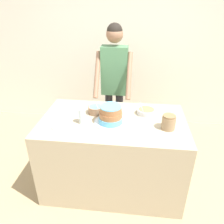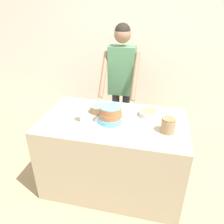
# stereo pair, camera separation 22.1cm
# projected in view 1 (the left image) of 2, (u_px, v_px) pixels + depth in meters

# --- Properties ---
(ground_plane) EXTENTS (14.00, 14.00, 0.00)m
(ground_plane) POSITION_uv_depth(u_px,v_px,m) (108.00, 212.00, 2.32)
(ground_plane) COLOR tan
(wall_back) EXTENTS (10.00, 0.05, 2.60)m
(wall_back) POSITION_uv_depth(u_px,v_px,m) (124.00, 48.00, 3.53)
(wall_back) COLOR silver
(wall_back) RESTS_ON ground_plane
(counter) EXTENTS (1.53, 0.89, 0.88)m
(counter) POSITION_uv_depth(u_px,v_px,m) (113.00, 153.00, 2.51)
(counter) COLOR tan
(counter) RESTS_ON ground_plane
(person_baker) EXTENTS (0.47, 0.48, 1.76)m
(person_baker) POSITION_uv_depth(u_px,v_px,m) (114.00, 76.00, 2.92)
(person_baker) COLOR #2D2D38
(person_baker) RESTS_ON ground_plane
(cake) EXTENTS (0.34, 0.34, 0.19)m
(cake) POSITION_uv_depth(u_px,v_px,m) (111.00, 115.00, 2.21)
(cake) COLOR silver
(cake) RESTS_ON counter
(frosting_bowl_blue) EXTENTS (0.17, 0.17, 0.18)m
(frosting_bowl_blue) POSITION_uv_depth(u_px,v_px,m) (96.00, 109.00, 2.42)
(frosting_bowl_blue) COLOR #936B4C
(frosting_bowl_blue) RESTS_ON counter
(frosting_bowl_yellow) EXTENTS (0.20, 0.20, 0.16)m
(frosting_bowl_yellow) POSITION_uv_depth(u_px,v_px,m) (146.00, 111.00, 2.41)
(frosting_bowl_yellow) COLOR silver
(frosting_bowl_yellow) RESTS_ON counter
(drinking_glass) EXTENTS (0.07, 0.07, 0.16)m
(drinking_glass) POSITION_uv_depth(u_px,v_px,m) (82.00, 116.00, 2.21)
(drinking_glass) COLOR silver
(drinking_glass) RESTS_ON counter
(ceramic_plate) EXTENTS (0.20, 0.20, 0.01)m
(ceramic_plate) POSITION_uv_depth(u_px,v_px,m) (61.00, 126.00, 2.19)
(ceramic_plate) COLOR silver
(ceramic_plate) RESTS_ON counter
(stoneware_jar) EXTENTS (0.13, 0.13, 0.15)m
(stoneware_jar) POSITION_uv_depth(u_px,v_px,m) (169.00, 122.00, 2.11)
(stoneware_jar) COLOR #9E7F5B
(stoneware_jar) RESTS_ON counter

